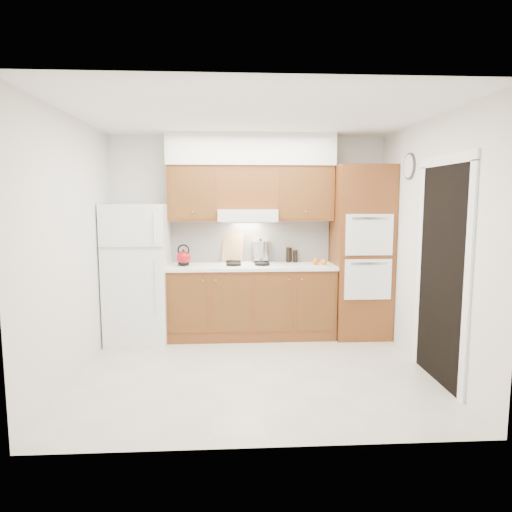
{
  "coord_description": "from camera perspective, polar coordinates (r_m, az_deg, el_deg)",
  "views": [
    {
      "loc": [
        -0.26,
        -4.58,
        1.79
      ],
      "look_at": [
        0.04,
        0.45,
        1.15
      ],
      "focal_mm": 32.0,
      "sensor_mm": 36.0,
      "label": 1
    }
  ],
  "objects": [
    {
      "name": "countertop",
      "position": [
        5.85,
        -0.56,
        -1.32
      ],
      "size": [
        2.13,
        0.62,
        0.04
      ],
      "primitive_type": "cube",
      "color": "white",
      "rests_on": "base_cabinets"
    },
    {
      "name": "wall_left",
      "position": [
        4.86,
        -21.85,
        0.92
      ],
      "size": [
        0.02,
        3.0,
        2.6
      ],
      "primitive_type": "cube",
      "color": "silver",
      "rests_on": "floor"
    },
    {
      "name": "cooktop",
      "position": [
        5.86,
        -1.06,
        -1.04
      ],
      "size": [
        0.74,
        0.5,
        0.01
      ],
      "primitive_type": "cube",
      "color": "white",
      "rests_on": "countertop"
    },
    {
      "name": "soffit",
      "position": [
        5.94,
        -0.64,
        13.13
      ],
      "size": [
        2.13,
        0.36,
        0.4
      ],
      "primitive_type": "cube",
      "color": "silver",
      "rests_on": "wall_back"
    },
    {
      "name": "wall_right",
      "position": [
        5.05,
        20.71,
        1.19
      ],
      "size": [
        0.02,
        3.0,
        2.6
      ],
      "primitive_type": "cube",
      "color": "silver",
      "rests_on": "floor"
    },
    {
      "name": "orange_far",
      "position": [
        5.91,
        8.47,
        -0.76
      ],
      "size": [
        0.09,
        0.09,
        0.07
      ],
      "primitive_type": "sphere",
      "rotation": [
        0.0,
        0.0,
        0.22
      ],
      "color": "#FFA00D",
      "rests_on": "countertop"
    },
    {
      "name": "orange_near",
      "position": [
        5.93,
        7.48,
        -0.66
      ],
      "size": [
        0.11,
        0.11,
        0.08
      ],
      "primitive_type": "sphere",
      "rotation": [
        0.0,
        0.0,
        -0.36
      ],
      "color": "#E7490C",
      "rests_on": "countertop"
    },
    {
      "name": "doorway",
      "position": [
        4.76,
        22.15,
        -2.26
      ],
      "size": [
        0.02,
        0.9,
        2.1
      ],
      "primitive_type": "cube",
      "color": "black",
      "rests_on": "floor"
    },
    {
      "name": "wall_back",
      "position": [
        6.11,
        -0.94,
        2.64
      ],
      "size": [
        3.6,
        0.02,
        2.6
      ],
      "primitive_type": "cube",
      "color": "silver",
      "rests_on": "floor"
    },
    {
      "name": "floor",
      "position": [
        4.93,
        -0.15,
        -14.07
      ],
      "size": [
        3.6,
        3.6,
        0.0
      ],
      "primitive_type": "plane",
      "color": "#B8B1A1",
      "rests_on": "ground"
    },
    {
      "name": "ceiling",
      "position": [
        4.66,
        -0.16,
        17.24
      ],
      "size": [
        3.6,
        3.6,
        0.0
      ],
      "primitive_type": "plane",
      "color": "white",
      "rests_on": "wall_back"
    },
    {
      "name": "upper_cab_right",
      "position": [
        6.0,
        6.02,
        7.77
      ],
      "size": [
        0.73,
        0.33,
        0.7
      ],
      "primitive_type": "cube",
      "color": "brown",
      "rests_on": "wall_back"
    },
    {
      "name": "base_cabinets",
      "position": [
        5.94,
        -0.56,
        -5.79
      ],
      "size": [
        2.11,
        0.6,
        0.9
      ],
      "primitive_type": "cube",
      "color": "brown",
      "rests_on": "floor"
    },
    {
      "name": "oven_cabinet",
      "position": [
        6.04,
        12.97,
        0.5
      ],
      "size": [
        0.7,
        0.65,
        2.2
      ],
      "primitive_type": "cube",
      "color": "brown",
      "rests_on": "floor"
    },
    {
      "name": "condiment_b",
      "position": [
        6.1,
        4.22,
        0.11
      ],
      "size": [
        0.06,
        0.06,
        0.19
      ],
      "primitive_type": "cylinder",
      "rotation": [
        0.0,
        0.0,
        -0.01
      ],
      "color": "black",
      "rests_on": "countertop"
    },
    {
      "name": "condiment_a",
      "position": [
        6.09,
        4.07,
        0.15
      ],
      "size": [
        0.06,
        0.06,
        0.2
      ],
      "primitive_type": "cylinder",
      "rotation": [
        0.0,
        0.0,
        -0.14
      ],
      "color": "black",
      "rests_on": "countertop"
    },
    {
      "name": "backsplash",
      "position": [
        6.1,
        -0.7,
        1.88
      ],
      "size": [
        2.11,
        0.03,
        0.56
      ],
      "primitive_type": "cube",
      "color": "white",
      "rests_on": "countertop"
    },
    {
      "name": "range_hood",
      "position": [
        5.87,
        -1.1,
        5.14
      ],
      "size": [
        0.75,
        0.45,
        0.15
      ],
      "primitive_type": "cube",
      "color": "silver",
      "rests_on": "wall_back"
    },
    {
      "name": "upper_cab_left",
      "position": [
        5.94,
        -7.86,
        7.75
      ],
      "size": [
        0.63,
        0.33,
        0.7
      ],
      "primitive_type": "cube",
      "color": "brown",
      "rests_on": "wall_back"
    },
    {
      "name": "condiment_c",
      "position": [
        6.1,
        4.95,
        -0.02
      ],
      "size": [
        0.07,
        0.07,
        0.16
      ],
      "primitive_type": "cylinder",
      "rotation": [
        0.0,
        0.0,
        -0.22
      ],
      "color": "black",
      "rests_on": "countertop"
    },
    {
      "name": "kettle",
      "position": [
        5.84,
        -9.05,
        -0.24
      ],
      "size": [
        0.22,
        0.22,
        0.18
      ],
      "primitive_type": "sphere",
      "rotation": [
        0.0,
        0.0,
        -0.28
      ],
      "color": "maroon",
      "rests_on": "countertop"
    },
    {
      "name": "fridge",
      "position": [
        5.91,
        -14.52,
        -2.05
      ],
      "size": [
        0.75,
        0.72,
        1.72
      ],
      "primitive_type": "cube",
      "color": "white",
      "rests_on": "floor"
    },
    {
      "name": "upper_cab_over_hood",
      "position": [
        5.92,
        -1.13,
        8.54
      ],
      "size": [
        0.75,
        0.33,
        0.55
      ],
      "primitive_type": "cube",
      "color": "brown",
      "rests_on": "range_hood"
    },
    {
      "name": "stock_pot",
      "position": [
        6.02,
        0.57,
        0.63
      ],
      "size": [
        0.29,
        0.29,
        0.25
      ],
      "primitive_type": "cylinder",
      "rotation": [
        0.0,
        0.0,
        0.23
      ],
      "color": "silver",
      "rests_on": "cooktop"
    },
    {
      "name": "cutting_board",
      "position": [
        6.03,
        -2.93,
        1.05
      ],
      "size": [
        0.29,
        0.17,
        0.37
      ],
      "primitive_type": "cube",
      "rotation": [
        -0.21,
        0.0,
        -0.29
      ],
      "color": "tan",
      "rests_on": "countertop"
    },
    {
      "name": "wall_clock",
      "position": [
        5.54,
        18.62,
        10.59
      ],
      "size": [
        0.02,
        0.3,
        0.3
      ],
      "primitive_type": "cylinder",
      "rotation": [
        0.0,
        1.57,
        0.0
      ],
      "color": "#3F3833",
      "rests_on": "wall_right"
    }
  ]
}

